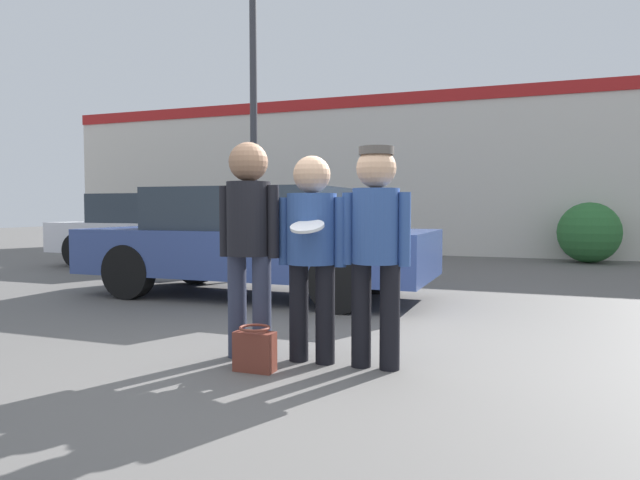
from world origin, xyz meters
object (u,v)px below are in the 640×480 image
parked_car_near (254,241)px  shrub (589,233)px  person_middle_with_frisbee (312,240)px  handbag (255,350)px  person_right (376,236)px  person_left (249,230)px  parked_car_far (159,230)px  street_lamp (263,27)px

parked_car_near → shrub: 8.20m
shrub → person_middle_with_frisbee: bearing=-105.9°
handbag → shrub: bearing=73.0°
shrub → person_right: bearing=-103.1°
person_left → parked_car_near: person_left is taller
parked_car_near → parked_car_far: parked_car_far is taller
person_middle_with_frisbee → street_lamp: street_lamp is taller
person_middle_with_frisbee → handbag: person_middle_with_frisbee is taller
parked_car_near → handbag: (1.65, -3.21, -0.59)m
parked_car_near → handbag: 3.65m
parked_car_near → shrub: (4.68, 6.73, -0.09)m
shrub → parked_car_far: bearing=-155.0°
parked_car_near → parked_car_far: 4.63m
person_middle_with_frisbee → parked_car_far: bearing=134.6°
person_left → parked_car_far: size_ratio=0.40×
parked_car_near → street_lamp: bearing=111.8°
person_left → street_lamp: (-2.08, 4.50, 3.11)m
person_middle_with_frisbee → parked_car_near: size_ratio=0.34×
person_left → shrub: 10.16m
person_middle_with_frisbee → parked_car_near: 3.44m
person_middle_with_frisbee → parked_car_near: person_middle_with_frisbee is taller
person_right → handbag: bearing=-153.9°
shrub → handbag: size_ratio=3.98×
person_left → handbag: size_ratio=5.16×
person_left → handbag: person_left is taller
person_left → handbag: bearing=-56.6°
person_middle_with_frisbee → street_lamp: (-2.59, 4.43, 3.18)m
person_middle_with_frisbee → parked_car_far: size_ratio=0.37×
person_right → street_lamp: 6.24m
person_left → person_middle_with_frisbee: 0.52m
parked_car_near → street_lamp: street_lamp is taller
parked_car_far → parked_car_near: bearing=-38.0°
person_left → person_right: size_ratio=1.04×
person_middle_with_frisbee → handbag: (-0.30, -0.38, -0.79)m
person_right → shrub: size_ratio=1.25×
person_left → person_middle_with_frisbee: person_left is taller
person_middle_with_frisbee → parked_car_far: 7.97m
person_right → parked_car_near: bearing=131.1°
person_right → parked_car_near: size_ratio=0.35×
person_right → shrub: bearing=76.9°
parked_car_near → parked_car_far: (-3.65, 2.85, -0.00)m
person_left → handbag: (0.21, -0.31, -0.87)m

